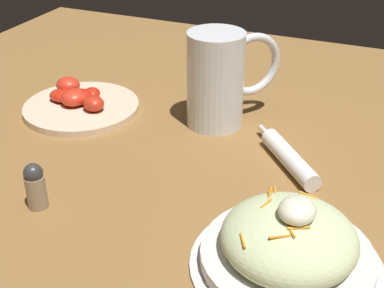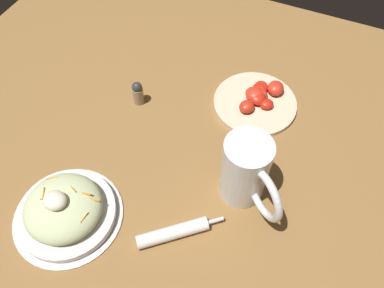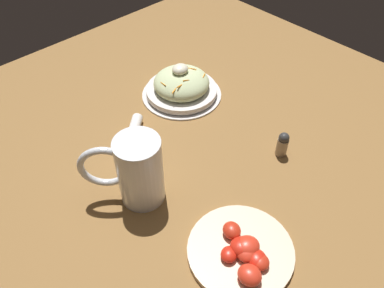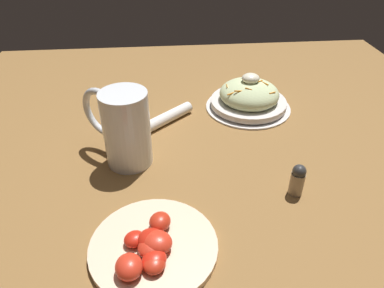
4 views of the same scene
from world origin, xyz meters
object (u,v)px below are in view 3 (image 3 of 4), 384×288
napkin_roll (132,137)px  tomato_plate (242,251)px  beer_mug (138,173)px  salt_shaker (283,144)px  salad_plate (182,86)px

napkin_roll → tomato_plate: bearing=84.3°
beer_mug → salt_shaker: 0.37m
beer_mug → tomato_plate: beer_mug is taller
beer_mug → napkin_roll: 0.19m
salt_shaker → tomato_plate: bearing=22.9°
salad_plate → tomato_plate: 0.54m
salad_plate → beer_mug: (0.32, 0.21, 0.04)m
tomato_plate → beer_mug: bearing=-78.5°
beer_mug → tomato_plate: bearing=101.5°
salad_plate → tomato_plate: bearing=60.5°
napkin_roll → salt_shaker: bearing=129.4°
salad_plate → salt_shaker: bearing=92.9°
tomato_plate → salt_shaker: bearing=-157.1°
salt_shaker → beer_mug: bearing=-22.5°
salad_plate → salt_shaker: salad_plate is taller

